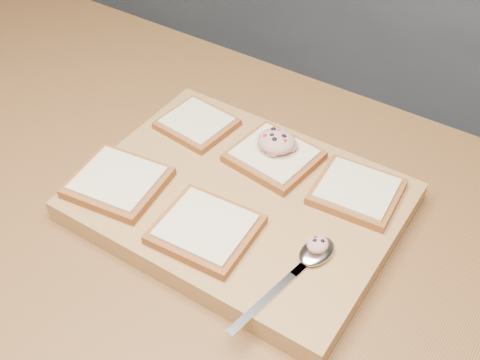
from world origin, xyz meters
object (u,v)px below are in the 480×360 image
at_px(bread_far_center, 274,156).
at_px(tuna_salad_dollop, 276,141).
at_px(spoon, 310,258).
at_px(cutting_board, 240,202).

bearing_deg(bread_far_center, tuna_salad_dollop, 104.84).
bearing_deg(spoon, tuna_salad_dollop, 133.01).
bearing_deg(tuna_salad_dollop, bread_far_center, -75.16).
relative_size(tuna_salad_dollop, spoon, 0.30).
bearing_deg(cutting_board, spoon, -20.67).
bearing_deg(spoon, cutting_board, 159.33).
bearing_deg(cutting_board, bread_far_center, 87.23).
bearing_deg(tuna_salad_dollop, spoon, -46.99).
bearing_deg(bread_far_center, cutting_board, -92.77).
height_order(cutting_board, spoon, spoon).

